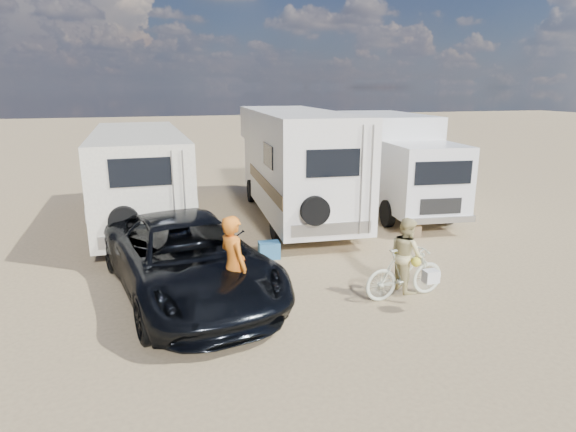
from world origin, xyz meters
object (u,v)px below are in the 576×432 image
object	(u,v)px
rv_left	(140,179)
crate	(413,229)
rv_main	(295,165)
box_truck	(395,163)
rider_woman	(406,263)
dark_suv	(187,258)
bike_parked	(433,207)
bike_man	(235,299)
rider_man	(234,275)
cooler	(269,250)
bike_woman	(405,273)

from	to	relation	value
rv_left	crate	world-z (taller)	rv_left
rv_main	box_truck	xyz separation A→B (m)	(3.73, -0.06, -0.10)
rider_woman	dark_suv	bearing A→B (deg)	67.87
box_truck	crate	world-z (taller)	box_truck
rv_left	bike_parked	bearing A→B (deg)	-13.38
rv_main	bike_man	xyz separation A→B (m)	(-3.45, -7.12, -1.31)
rider_man	cooler	world-z (taller)	rider_man
bike_woman	bike_parked	distance (m)	6.82
bike_parked	rv_left	bearing A→B (deg)	78.74
bike_woman	cooler	world-z (taller)	bike_woman
bike_woman	cooler	size ratio (longest dim) A/B	3.42
rv_main	rv_left	world-z (taller)	rv_main
dark_suv	bike_woman	bearing A→B (deg)	-29.34
rv_main	crate	bearing A→B (deg)	-44.50
rv_main	bike_man	size ratio (longest dim) A/B	4.63
bike_man	rider_man	world-z (taller)	rider_man
bike_woman	dark_suv	bearing A→B (deg)	67.87
bike_parked	cooler	distance (m)	6.67
box_truck	rider_woman	bearing A→B (deg)	-109.78
bike_woman	rider_woman	world-z (taller)	rider_woman
rv_left	bike_man	world-z (taller)	rv_left
rider_man	cooler	xyz separation A→B (m)	(1.53, 3.27, -0.74)
bike_man	rider_woman	xyz separation A→B (m)	(3.63, 0.06, 0.31)
box_truck	crate	size ratio (longest dim) A/B	16.79
rv_left	dark_suv	xyz separation A→B (m)	(0.86, -6.02, -0.67)
rv_left	bike_man	distance (m)	7.79
dark_suv	rider_woman	size ratio (longest dim) A/B	3.81
bike_man	rider_man	bearing A→B (deg)	-0.00
rider_man	rider_woman	distance (m)	3.64
rv_main	crate	xyz separation A→B (m)	(2.73, -3.14, -1.61)
bike_man	crate	bearing A→B (deg)	-78.41
rider_man	rv_left	bearing A→B (deg)	-9.39
box_truck	rider_woman	distance (m)	7.90
rv_left	box_truck	distance (m)	8.77
rv_left	cooler	bearing A→B (deg)	-54.81
box_truck	rider_man	world-z (taller)	box_truck
dark_suv	rider_man	size ratio (longest dim) A/B	3.12
crate	rider_man	bearing A→B (deg)	-147.25
dark_suv	crate	xyz separation A→B (m)	(6.90, 2.45, -0.66)
rv_left	rider_woman	world-z (taller)	rv_left
rv_left	cooler	xyz separation A→B (m)	(3.10, -4.29, -1.28)
crate	bike_woman	bearing A→B (deg)	-123.09
rv_main	bike_man	world-z (taller)	rv_main
rv_left	rider_man	world-z (taller)	rv_left
bike_parked	cooler	xyz separation A→B (m)	(-6.30, -2.17, -0.21)
box_truck	rv_left	bearing A→B (deg)	-176.15
rider_woman	crate	xyz separation A→B (m)	(2.55, 3.92, -0.61)
box_truck	rider_man	distance (m)	10.10
rv_main	dark_suv	xyz separation A→B (m)	(-4.16, -5.59, -0.96)
bike_man	rider_woman	world-z (taller)	rider_woman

